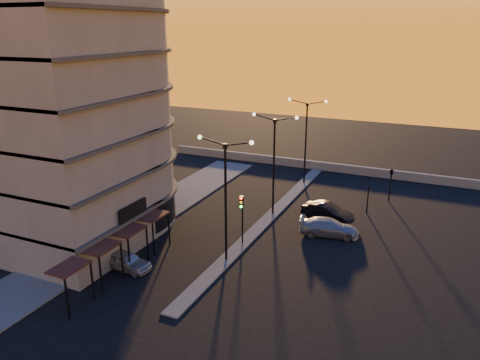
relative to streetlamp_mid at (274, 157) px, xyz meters
name	(u,v)px	position (x,y,z in m)	size (l,w,h in m)	color
ground	(226,260)	(0.00, -10.00, -5.59)	(120.00, 120.00, 0.00)	black
sidewalk_west	(143,218)	(-10.50, -6.00, -5.53)	(5.00, 40.00, 0.12)	#50504D
median	(273,214)	(0.00, 0.00, -5.53)	(1.20, 36.00, 0.12)	#50504D
parapet	(334,167)	(2.00, 16.00, -5.09)	(44.00, 0.50, 1.00)	slate
building	(67,92)	(-14.00, -9.97, 6.32)	(14.35, 17.08, 25.00)	slate
streetlamp_near	(226,191)	(0.00, -10.00, 0.00)	(4.32, 0.32, 9.51)	black
streetlamp_mid	(274,157)	(0.00, 0.00, 0.00)	(4.32, 0.32, 9.51)	black
streetlamp_far	(306,135)	(0.00, 10.00, 0.00)	(4.32, 0.32, 9.51)	black
traffic_light_main	(242,212)	(0.00, -7.13, -2.70)	(0.28, 0.44, 4.25)	black
signal_east_a	(368,194)	(8.00, 4.00, -3.66)	(0.13, 0.16, 3.60)	black
signal_east_b	(392,172)	(9.50, 8.00, -2.49)	(0.42, 1.99, 3.60)	black
car_hatchback	(126,261)	(-6.04, -14.18, -4.93)	(1.57, 3.90, 1.33)	#B1B5B9
car_sedan	(327,212)	(5.00, 0.78, -4.81)	(1.65, 4.73, 1.56)	black
car_wagon	(329,227)	(5.95, -2.35, -4.87)	(2.02, 4.97, 1.44)	#93969A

